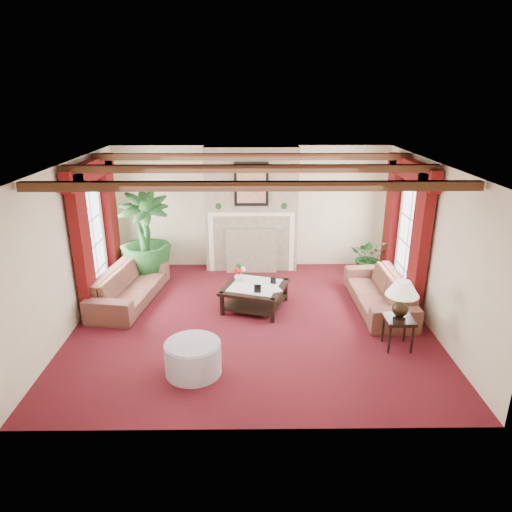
{
  "coord_description": "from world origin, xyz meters",
  "views": [
    {
      "loc": [
        -0.01,
        -7.13,
        3.76
      ],
      "look_at": [
        0.08,
        0.4,
        1.05
      ],
      "focal_mm": 32.0,
      "sensor_mm": 36.0,
      "label": 1
    }
  ],
  "objects_px": {
    "side_table": "(397,332)",
    "ottoman": "(193,358)",
    "coffee_table": "(255,296)",
    "potted_palm": "(147,256)",
    "sofa_left": "(129,280)",
    "sofa_right": "(380,287)"
  },
  "relations": [
    {
      "from": "sofa_left",
      "to": "sofa_right",
      "type": "height_order",
      "value": "sofa_left"
    },
    {
      "from": "side_table",
      "to": "ottoman",
      "type": "bearing_deg",
      "value": -168.11
    },
    {
      "from": "side_table",
      "to": "ottoman",
      "type": "xyz_separation_m",
      "value": [
        -3.09,
        -0.65,
        -0.02
      ]
    },
    {
      "from": "sofa_left",
      "to": "coffee_table",
      "type": "height_order",
      "value": "sofa_left"
    },
    {
      "from": "sofa_right",
      "to": "ottoman",
      "type": "distance_m",
      "value": 3.77
    },
    {
      "from": "side_table",
      "to": "ottoman",
      "type": "relative_size",
      "value": 0.64
    },
    {
      "from": "sofa_left",
      "to": "coffee_table",
      "type": "bearing_deg",
      "value": -89.0
    },
    {
      "from": "side_table",
      "to": "coffee_table",
      "type": "bearing_deg",
      "value": 146.95
    },
    {
      "from": "potted_palm",
      "to": "coffee_table",
      "type": "relative_size",
      "value": 1.91
    },
    {
      "from": "coffee_table",
      "to": "side_table",
      "type": "distance_m",
      "value": 2.62
    },
    {
      "from": "coffee_table",
      "to": "side_table",
      "type": "bearing_deg",
      "value": -14.74
    },
    {
      "from": "sofa_left",
      "to": "sofa_right",
      "type": "relative_size",
      "value": 1.04
    },
    {
      "from": "potted_palm",
      "to": "coffee_table",
      "type": "xyz_separation_m",
      "value": [
        2.27,
        -1.39,
        -0.31
      ]
    },
    {
      "from": "side_table",
      "to": "ottoman",
      "type": "height_order",
      "value": "side_table"
    },
    {
      "from": "coffee_table",
      "to": "side_table",
      "type": "relative_size",
      "value": 2.1
    },
    {
      "from": "sofa_right",
      "to": "coffee_table",
      "type": "bearing_deg",
      "value": -92.07
    },
    {
      "from": "side_table",
      "to": "potted_palm",
      "type": "bearing_deg",
      "value": 147.72
    },
    {
      "from": "coffee_table",
      "to": "ottoman",
      "type": "bearing_deg",
      "value": -94.85
    },
    {
      "from": "potted_palm",
      "to": "side_table",
      "type": "xyz_separation_m",
      "value": [
        4.46,
        -2.82,
        -0.27
      ]
    },
    {
      "from": "sofa_left",
      "to": "potted_palm",
      "type": "height_order",
      "value": "potted_palm"
    },
    {
      "from": "potted_palm",
      "to": "sofa_left",
      "type": "bearing_deg",
      "value": -95.32
    },
    {
      "from": "coffee_table",
      "to": "potted_palm",
      "type": "bearing_deg",
      "value": 166.79
    }
  ]
}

